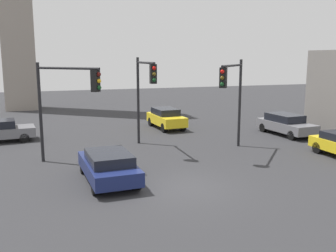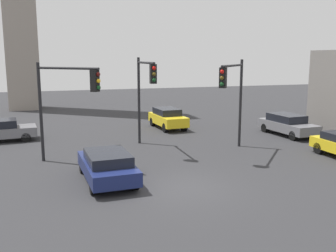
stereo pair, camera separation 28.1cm
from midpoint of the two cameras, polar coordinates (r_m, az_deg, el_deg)
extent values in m
plane|color=#2D2D30|center=(15.88, 2.47, -9.18)|extent=(98.45, 98.45, 0.00)
cylinder|color=black|center=(23.35, -4.04, 3.76)|extent=(0.16, 0.16, 5.29)
cylinder|color=black|center=(21.36, -2.99, 9.47)|extent=(0.22, 3.79, 0.12)
cube|color=black|center=(19.78, -1.84, 7.82)|extent=(0.33, 0.33, 1.00)
sphere|color=red|center=(19.58, -1.69, 8.68)|extent=(0.20, 0.20, 0.20)
sphere|color=#594714|center=(19.59, -1.69, 7.80)|extent=(0.20, 0.20, 0.20)
sphere|color=#14471E|center=(19.60, -1.68, 6.92)|extent=(0.20, 0.20, 0.20)
cylinder|color=black|center=(20.21, -18.19, 1.90)|extent=(0.16, 0.16, 5.04)
cylinder|color=black|center=(18.76, -14.50, 8.40)|extent=(2.72, 2.71, 0.12)
cube|color=black|center=(17.77, -10.49, 6.69)|extent=(0.45, 0.45, 1.00)
sphere|color=#4C0F0C|center=(17.63, -10.00, 7.66)|extent=(0.20, 0.20, 0.20)
sphere|color=yellow|center=(17.65, -9.97, 6.69)|extent=(0.20, 0.20, 0.20)
sphere|color=#14471E|center=(17.67, -9.94, 5.72)|extent=(0.20, 0.20, 0.20)
cylinder|color=black|center=(22.91, 11.17, 3.31)|extent=(0.16, 0.16, 5.17)
cylinder|color=black|center=(20.70, 10.09, 8.92)|extent=(2.91, 3.23, 0.12)
cube|color=black|center=(18.91, 8.68, 7.18)|extent=(0.45, 0.45, 1.00)
sphere|color=red|center=(18.71, 8.55, 8.07)|extent=(0.20, 0.20, 0.20)
sphere|color=#594714|center=(18.72, 8.52, 7.15)|extent=(0.20, 0.20, 0.20)
sphere|color=#14471E|center=(18.74, 8.50, 6.24)|extent=(0.20, 0.20, 0.20)
cylinder|color=black|center=(22.76, 22.08, -3.11)|extent=(0.31, 0.63, 0.63)
cube|color=slate|center=(27.34, 17.87, -0.05)|extent=(2.14, 4.52, 0.62)
cube|color=black|center=(27.41, 17.63, 1.13)|extent=(1.78, 2.57, 0.54)
cylinder|color=black|center=(26.79, 21.11, -1.12)|extent=(0.37, 0.64, 0.62)
cylinder|color=black|center=(25.80, 18.68, -1.39)|extent=(0.37, 0.64, 0.62)
cylinder|color=black|center=(28.99, 17.07, -0.06)|extent=(0.37, 0.64, 0.62)
cylinder|color=black|center=(28.07, 14.71, -0.27)|extent=(0.37, 0.64, 0.62)
cube|color=navy|center=(16.71, -8.68, -6.17)|extent=(2.10, 4.49, 0.59)
cube|color=black|center=(16.37, -8.56, -4.73)|extent=(1.80, 2.54, 0.48)
cylinder|color=black|center=(18.09, -12.10, -5.98)|extent=(0.37, 0.60, 0.58)
cylinder|color=black|center=(18.36, -7.18, -5.58)|extent=(0.37, 0.60, 0.58)
cylinder|color=black|center=(15.25, -10.43, -9.01)|extent=(0.37, 0.60, 0.58)
cylinder|color=black|center=(15.58, -4.62, -8.45)|extent=(0.37, 0.60, 0.58)
cube|color=slate|center=(26.30, -23.61, -0.86)|extent=(4.48, 2.15, 0.61)
cylinder|color=black|center=(27.09, -20.43, -1.00)|extent=(0.61, 0.37, 0.58)
cylinder|color=black|center=(25.65, -20.27, -1.59)|extent=(0.61, 0.37, 0.58)
cube|color=yellow|center=(28.52, 0.27, 0.99)|extent=(1.97, 4.16, 0.69)
cube|color=black|center=(28.62, 0.12, 2.16)|extent=(1.66, 2.37, 0.52)
cylinder|color=black|center=(27.60, 2.71, -0.06)|extent=(0.35, 0.69, 0.67)
cylinder|color=black|center=(27.06, -0.04, -0.26)|extent=(0.35, 0.69, 0.67)
cylinder|color=black|center=(30.11, 0.55, 0.82)|extent=(0.35, 0.69, 0.67)
cylinder|color=black|center=(29.61, -2.00, 0.65)|extent=(0.35, 0.69, 0.67)
camera|label=1|loc=(0.14, -89.60, 0.07)|focal=40.59mm
camera|label=2|loc=(0.14, 90.40, -0.07)|focal=40.59mm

